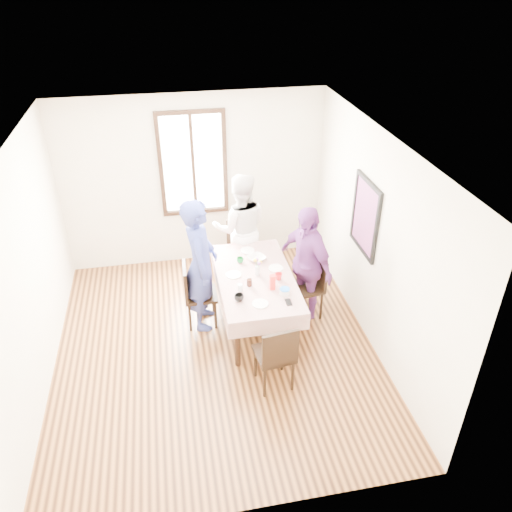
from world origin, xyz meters
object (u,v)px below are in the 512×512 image
chair_right (306,287)px  dining_table (255,300)px  chair_left (201,294)px  chair_near (274,354)px  chair_far (241,252)px  person_right (306,264)px  person_left (200,265)px  person_far (241,229)px

chair_right → dining_table: bearing=85.2°
chair_left → chair_near: same height
chair_far → dining_table: bearing=95.8°
chair_left → person_right: size_ratio=0.55×
dining_table → chair_near: (-0.00, -1.15, 0.08)m
dining_table → person_left: 0.89m
dining_table → chair_right: size_ratio=1.83×
chair_right → chair_far: 1.31m
chair_right → person_left: person_left is taller
chair_near → person_left: 1.55m
chair_left → chair_far: 1.22m
chair_right → person_right: size_ratio=0.55×
chair_left → chair_right: bearing=87.3°
chair_right → person_left: (-1.40, 0.10, 0.47)m
chair_far → chair_near: (0.00, -2.29, 0.00)m
chair_left → chair_far: (0.71, 0.99, 0.00)m
dining_table → chair_near: size_ratio=1.83×
dining_table → chair_far: bearing=90.0°
chair_far → person_left: 1.29m
chair_left → chair_right: same height
dining_table → person_right: (0.69, 0.05, 0.46)m
dining_table → chair_near: 1.15m
person_right → person_left: bearing=-117.7°
person_right → chair_near: bearing=-53.3°
person_far → person_right: size_ratio=1.03×
chair_near → person_far: size_ratio=0.53×
person_left → person_right: 1.39m
dining_table → person_left: bearing=167.3°
dining_table → person_right: size_ratio=1.00×
chair_right → chair_near: same height
dining_table → person_far: bearing=90.0°
person_left → dining_table: bearing=-95.6°
person_left → person_right: person_left is taller
chair_near → person_right: (0.69, 1.20, 0.38)m
dining_table → chair_near: bearing=-90.0°
chair_near → person_left: size_ratio=0.49×
chair_far → person_right: (0.69, -1.10, 0.38)m
chair_left → chair_right: size_ratio=1.00×
dining_table → chair_right: 0.72m
chair_near → person_far: (-0.00, 2.27, 0.40)m
person_left → person_right: bearing=-87.1°
chair_left → person_right: 1.46m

